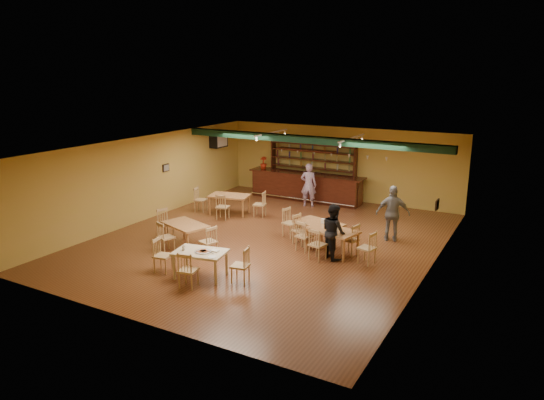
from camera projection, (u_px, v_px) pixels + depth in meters
The scene contains 23 objects.
floor at pixel (269, 240), 15.93m from camera, with size 12.00×12.00×0.00m, color #5B301A.
ceiling_beam at pixel (308, 140), 17.57m from camera, with size 10.00×0.30×0.25m, color black.
track_rail_left at pixel (271, 133), 18.91m from camera, with size 0.05×2.50×0.05m, color silver.
track_rail_right at pixel (352, 138), 17.40m from camera, with size 0.05×2.50×0.05m, color silver.
ac_unit at pixel (219, 140), 21.15m from camera, with size 0.34×0.70×0.48m, color silver.
picture_left at pixel (166, 168), 18.68m from camera, with size 0.04×0.34×0.28m, color black.
picture_right at pixel (437, 205), 13.58m from camera, with size 0.04×0.34×0.28m, color black.
bar_counter at pixel (306, 187), 20.68m from camera, with size 4.93×0.85×1.13m, color black.
back_bar_hutch at pixel (312, 170), 21.07m from camera, with size 3.82×0.40×2.28m, color black.
poinsettia at pixel (263, 163), 21.42m from camera, with size 0.29×0.29×0.52m, color #AC250F.
dining_table_a at pixel (230, 204), 18.73m from camera, with size 1.46×0.87×0.73m, color #976535.
dining_table_b at pixel (319, 234), 15.39m from camera, with size 1.45×0.87×0.72m, color #976535.
dining_table_c at pixel (186, 235), 15.26m from camera, with size 1.45×0.87×0.73m, color #976535.
dining_table_d at pixel (332, 242), 14.68m from camera, with size 1.46×0.88×0.73m, color #976535.
near_table at pixel (201, 264), 13.01m from camera, with size 1.32×0.85×0.71m, color #C9B587.
pizza_tray at pixel (203, 252), 12.88m from camera, with size 0.40×0.40×0.01m, color silver.
parmesan_shaker at pixel (184, 248), 12.99m from camera, with size 0.07×0.07×0.11m, color #EAE5C6.
napkin_stack at pixel (215, 251), 12.92m from camera, with size 0.20×0.15×0.03m, color white.
pizza_server at pixel (209, 252), 12.85m from camera, with size 0.32×0.09×0.00m, color silver.
side_plate at pixel (212, 257), 12.52m from camera, with size 0.22×0.22×0.01m, color white.
patron_bar at pixel (309, 185), 19.67m from camera, with size 0.63×0.41×1.72m, color #7A4392.
patron_right_a at pixel (334, 231), 14.23m from camera, with size 0.78×0.61×1.60m, color black.
patron_right_b at pixel (393, 213), 15.68m from camera, with size 1.04×0.43×1.77m, color gray.
Camera 1 is at (7.43, -13.14, 5.25)m, focal length 33.14 mm.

